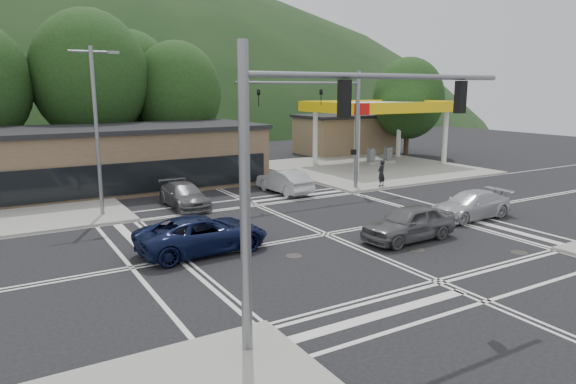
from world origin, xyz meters
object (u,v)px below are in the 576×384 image
car_queue_a (284,181)px  car_northbound (184,195)px  car_blue_west (203,234)px  car_queue_b (228,167)px  car_grey_center (409,223)px  pedestrian (381,173)px  car_silver_east (470,205)px

car_queue_a → car_northbound: 7.18m
car_blue_west → car_queue_b: (8.52, 16.40, 0.07)m
car_northbound → car_queue_b: bearing=51.6°
car_grey_center → car_queue_a: car_grey_center is taller
car_grey_center → car_northbound: bearing=-152.9°
car_northbound → car_queue_a: bearing=5.2°
car_grey_center → car_queue_a: size_ratio=1.01×
car_grey_center → pedestrian: (7.16, 10.20, 0.26)m
car_blue_west → car_grey_center: car_grey_center is taller
car_northbound → pedestrian: 13.83m
car_queue_b → car_northbound: size_ratio=1.04×
car_silver_east → car_northbound: car_silver_east is taller
car_blue_west → car_northbound: size_ratio=1.17×
car_grey_center → car_queue_b: car_queue_b is taller
car_grey_center → pedestrian: bearing=142.6°
car_silver_east → car_grey_center: bearing=-77.2°
car_grey_center → car_queue_b: bearing=178.4°
car_silver_east → car_queue_a: size_ratio=1.05×
car_blue_west → car_queue_b: car_queue_b is taller
car_queue_a → car_silver_east: bearing=111.4°
car_blue_west → car_queue_a: car_blue_west is taller
car_queue_b → pedestrian: bearing=131.7°
car_grey_center → car_northbound: (-6.59, 11.70, -0.11)m
car_blue_west → car_queue_b: size_ratio=1.12×
car_silver_east → car_northbound: size_ratio=1.02×
car_queue_a → car_queue_b: size_ratio=0.94×
car_grey_center → car_silver_east: bearing=100.7°
car_silver_east → car_queue_a: 12.14m
car_grey_center → car_queue_b: (-0.24, 19.61, 0.05)m
car_silver_east → car_northbound: bearing=-130.3°
car_blue_west → car_silver_east: bearing=-100.3°
car_silver_east → car_queue_a: bearing=-155.0°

